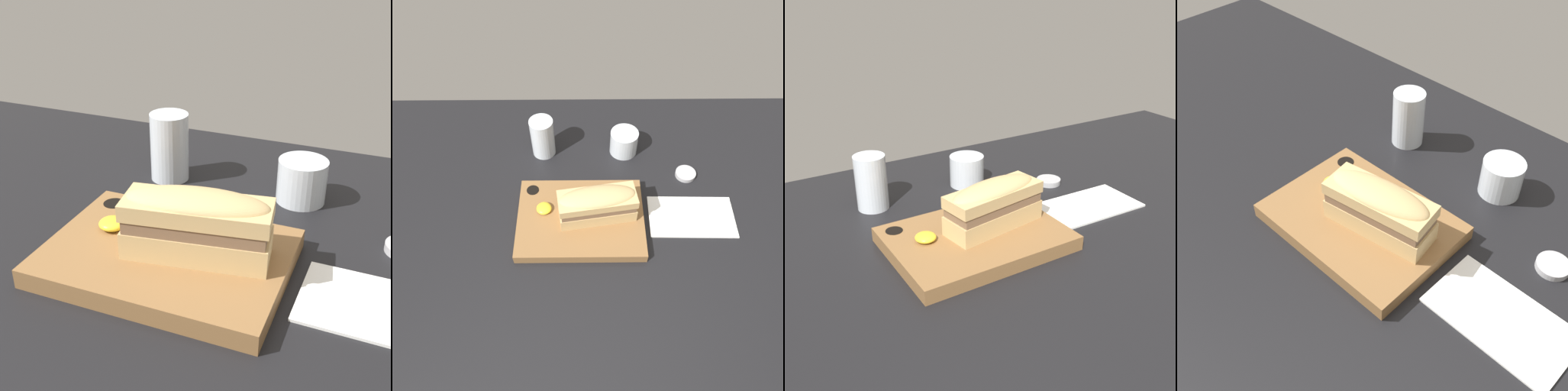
# 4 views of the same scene
# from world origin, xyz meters

# --- Properties ---
(dining_table) EXTENTS (1.92, 1.02, 0.02)m
(dining_table) POSITION_xyz_m (0.00, 0.00, 0.01)
(dining_table) COLOR black
(dining_table) RESTS_ON ground
(serving_board) EXTENTS (0.31, 0.22, 0.03)m
(serving_board) POSITION_xyz_m (0.01, 0.05, 0.03)
(serving_board) COLOR olive
(serving_board) RESTS_ON dining_table
(sandwich) EXTENTS (0.19, 0.09, 0.09)m
(sandwich) POSITION_xyz_m (0.05, 0.05, 0.09)
(sandwich) COLOR tan
(sandwich) RESTS_ON serving_board
(mustard_dollop) EXTENTS (0.04, 0.04, 0.01)m
(mustard_dollop) POSITION_xyz_m (-0.08, 0.06, 0.05)
(mustard_dollop) COLOR yellow
(mustard_dollop) RESTS_ON serving_board
(water_glass) EXTENTS (0.06, 0.06, 0.11)m
(water_glass) POSITION_xyz_m (-0.10, 0.28, 0.07)
(water_glass) COLOR silver
(water_glass) RESTS_ON dining_table
(wine_glass) EXTENTS (0.08, 0.08, 0.07)m
(wine_glass) POSITION_xyz_m (0.13, 0.29, 0.05)
(wine_glass) COLOR silver
(wine_glass) RESTS_ON dining_table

